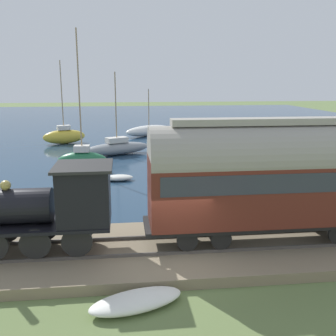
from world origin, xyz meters
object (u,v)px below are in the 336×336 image
Objects in this scene: steam_locomotive at (49,203)px; beached_dinghy at (136,301)px; sailboat_gray at (117,148)px; sailboat_yellow at (64,136)px; sailboat_green at (82,160)px; rowboat_mid_harbor at (221,207)px; rowboat_far_out at (119,178)px; passenger_coach at (276,173)px; sailboat_white at (149,131)px; rowboat_off_pier at (167,193)px.

beached_dinghy is at bearing -139.27° from steam_locomotive.
sailboat_gray is at bearing 1.92° from beached_dinghy.
sailboat_yellow is 0.84× the size of sailboat_green.
rowboat_mid_harbor is 8.60m from rowboat_far_out.
sailboat_yellow is at bearing 11.53° from beached_dinghy.
sailboat_yellow is at bearing 23.18° from passenger_coach.
beached_dinghy is (-34.98, 2.76, -0.41)m from sailboat_white.
sailboat_gray is at bearing 16.89° from passenger_coach.
sailboat_yellow is (27.06, 11.59, -2.26)m from passenger_coach.
rowboat_far_out reaches higher than rowboat_off_pier.
sailboat_yellow is 3.25× the size of rowboat_mid_harbor.
rowboat_far_out is (-2.85, -2.56, -0.64)m from sailboat_green.
sailboat_white is at bearing 38.71° from rowboat_mid_harbor.
passenger_coach reaches higher than rowboat_off_pier.
passenger_coach is 4.43× the size of rowboat_off_pier.
passenger_coach is 6.96m from beached_dinghy.
passenger_coach is at bearing -154.17° from rowboat_far_out.
rowboat_far_out is (-15.69, -5.61, -0.60)m from sailboat_yellow.
sailboat_green is (-17.37, 5.93, 0.21)m from sailboat_white.
sailboat_gray is (20.33, 6.17, -2.44)m from passenger_coach.
steam_locomotive is at bearing 90.00° from passenger_coach.
sailboat_green reaches higher than steam_locomotive.
rowboat_far_out is 14.77m from beached_dinghy.
rowboat_far_out is (-8.96, -0.19, -0.43)m from sailboat_gray.
passenger_coach is at bearing -146.73° from sailboat_green.
sailboat_green is 3.85× the size of rowboat_mid_harbor.
rowboat_far_out is (6.95, 5.06, -0.09)m from rowboat_mid_harbor.
sailboat_yellow reaches higher than steam_locomotive.
sailboat_green is at bearing 10.19° from beached_dinghy.
rowboat_mid_harbor is at bearing 172.87° from sailboat_gray.
rowboat_mid_harbor is 0.85× the size of beached_dinghy.
steam_locomotive is 8.34m from passenger_coach.
sailboat_white is at bearing -11.35° from rowboat_far_out.
steam_locomotive reaches higher than rowboat_off_pier.
passenger_coach is at bearing -133.17° from rowboat_mid_harbor.
steam_locomotive is 4.89m from beached_dinghy.
sailboat_yellow is at bearing 13.41° from sailboat_gray.
sailboat_white is 2.78× the size of rowboat_off_pier.
passenger_coach is 1.20× the size of sailboat_yellow.
sailboat_yellow is at bearing 15.64° from sailboat_green.
rowboat_far_out is (-20.22, 3.36, -0.43)m from sailboat_white.
steam_locomotive is 11.78m from rowboat_far_out.
passenger_coach is at bearing -90.00° from steam_locomotive.
sailboat_yellow is at bearing 60.37° from rowboat_mid_harbor.
beached_dinghy is (-7.81, 4.46, -0.07)m from rowboat_mid_harbor.
beached_dinghy is at bearing 144.08° from sailboat_white.
beached_dinghy is at bearing -148.54° from rowboat_off_pier.
rowboat_mid_harbor is (-22.64, -10.67, -0.51)m from sailboat_yellow.
sailboat_green is at bearing 40.01° from rowboat_far_out.
sailboat_gray is 16.75m from rowboat_mid_harbor.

